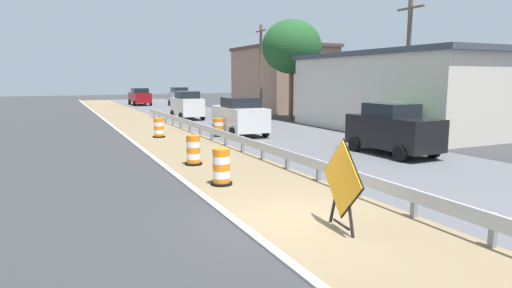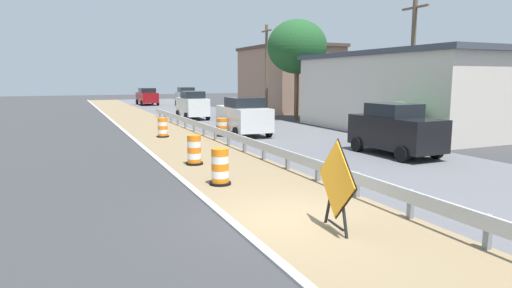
{
  "view_description": "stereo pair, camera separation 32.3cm",
  "coord_description": "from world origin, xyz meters",
  "views": [
    {
      "loc": [
        -4.96,
        -8.6,
        3.29
      ],
      "look_at": [
        1.47,
        5.17,
        0.98
      ],
      "focal_mm": 30.74,
      "sensor_mm": 36.0,
      "label": 1
    },
    {
      "loc": [
        -4.67,
        -8.74,
        3.29
      ],
      "look_at": [
        1.47,
        5.17,
        0.98
      ],
      "focal_mm": 30.74,
      "sensor_mm": 36.0,
      "label": 2
    }
  ],
  "objects": [
    {
      "name": "bush_roadside",
      "position": [
        9.99,
        7.68,
        1.09
      ],
      "size": [
        2.64,
        2.64,
        2.17
      ],
      "primitive_type": "ellipsoid",
      "color": "#286028",
      "rests_on": "ground"
    },
    {
      "name": "car_trailing_far_lane",
      "position": [
        4.75,
        45.35,
        1.03
      ],
      "size": [
        2.19,
        4.69,
        2.05
      ],
      "rotation": [
        0.0,
        0.0,
        1.59
      ],
      "color": "maroon",
      "rests_on": "ground"
    },
    {
      "name": "traffic_barrel_close",
      "position": [
        -0.19,
        7.26,
        0.51
      ],
      "size": [
        0.65,
        0.65,
        1.13
      ],
      "color": "orange",
      "rests_on": "ground"
    },
    {
      "name": "traffic_barrel_mid",
      "position": [
        3.52,
        14.59,
        0.46
      ],
      "size": [
        0.74,
        0.74,
        1.02
      ],
      "color": "orange",
      "rests_on": "ground"
    },
    {
      "name": "traffic_barrel_nearest",
      "position": [
        -0.33,
        3.85,
        0.52
      ],
      "size": [
        0.67,
        0.67,
        1.14
      ],
      "color": "orange",
      "rests_on": "ground"
    },
    {
      "name": "roadside_shop_near",
      "position": [
        15.49,
        12.6,
        2.43
      ],
      "size": [
        8.7,
        14.19,
        4.84
      ],
      "color": "beige",
      "rests_on": "ground"
    },
    {
      "name": "utility_pole_mid",
      "position": [
        11.31,
        25.28,
        3.98
      ],
      "size": [
        0.24,
        1.8,
        7.66
      ],
      "color": "brown",
      "rests_on": "ground"
    },
    {
      "name": "warning_sign_diamond",
      "position": [
        0.6,
        -1.07,
        1.07
      ],
      "size": [
        0.28,
        1.76,
        2.03
      ],
      "rotation": [
        0.0,
        0.0,
        3.0
      ],
      "color": "black",
      "rests_on": "ground"
    },
    {
      "name": "guardrail_median",
      "position": [
        2.61,
        -1.1,
        0.52
      ],
      "size": [
        0.18,
        59.62,
        0.71
      ],
      "color": "#ADB2B7",
      "rests_on": "ground"
    },
    {
      "name": "median_dirt_strip",
      "position": [
        0.82,
        0.0,
        0.0
      ],
      "size": [
        4.05,
        120.0,
        0.01
      ],
      "primitive_type": "cube",
      "color": "#7F6B4C",
      "rests_on": "ground"
    },
    {
      "name": "curb_near_edge",
      "position": [
        -1.3,
        0.0,
        0.0
      ],
      "size": [
        0.2,
        120.0,
        0.11
      ],
      "primitive_type": "cube",
      "color": "#ADADA8",
      "rests_on": "ground"
    },
    {
      "name": "car_trailing_near_lane",
      "position": [
        8.25,
        5.82,
        1.1
      ],
      "size": [
        2.11,
        4.26,
        2.21
      ],
      "rotation": [
        0.0,
        0.0,
        -1.55
      ],
      "color": "black",
      "rests_on": "ground"
    },
    {
      "name": "car_mid_far_lane",
      "position": [
        8.59,
        41.41,
        1.09
      ],
      "size": [
        2.17,
        4.25,
        2.18
      ],
      "rotation": [
        0.0,
        0.0,
        -1.61
      ],
      "color": "silver",
      "rests_on": "ground"
    },
    {
      "name": "car_lead_near_lane",
      "position": [
        4.87,
        14.69,
        1.08
      ],
      "size": [
        2.29,
        4.62,
        2.17
      ],
      "rotation": [
        0.0,
        0.0,
        1.54
      ],
      "color": "silver",
      "rests_on": "ground"
    },
    {
      "name": "far_lane_asphalt",
      "position": [
        6.91,
        0.0,
        0.0
      ],
      "size": [
        8.13,
        120.0,
        0.0
      ],
      "primitive_type": "cube",
      "color": "#56565B",
      "rests_on": "ground"
    },
    {
      "name": "car_lead_far_lane",
      "position": [
        4.83,
        25.4,
        1.11
      ],
      "size": [
        1.95,
        4.04,
        2.22
      ],
      "rotation": [
        0.0,
        0.0,
        1.57
      ],
      "color": "silver",
      "rests_on": "ground"
    },
    {
      "name": "roadside_shop_far",
      "position": [
        16.42,
        30.99,
        3.21
      ],
      "size": [
        7.05,
        11.09,
        6.4
      ],
      "color": "#93705B",
      "rests_on": "ground"
    },
    {
      "name": "tree_roadside",
      "position": [
        12.21,
        21.64,
        5.64
      ],
      "size": [
        4.62,
        4.62,
        7.73
      ],
      "color": "brown",
      "rests_on": "ground"
    },
    {
      "name": "utility_pole_near",
      "position": [
        12.09,
        9.12,
        3.82
      ],
      "size": [
        0.24,
        1.8,
        7.33
      ],
      "color": "brown",
      "rests_on": "ground"
    },
    {
      "name": "traffic_barrel_far",
      "position": [
        0.35,
        15.52,
        0.48
      ],
      "size": [
        0.66,
        0.66,
        1.07
      ],
      "color": "orange",
      "rests_on": "ground"
    },
    {
      "name": "ground_plane",
      "position": [
        0.0,
        0.0,
        0.0
      ],
      "size": [
        160.0,
        160.0,
        0.0
      ],
      "primitive_type": "plane",
      "color": "#333335"
    }
  ]
}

